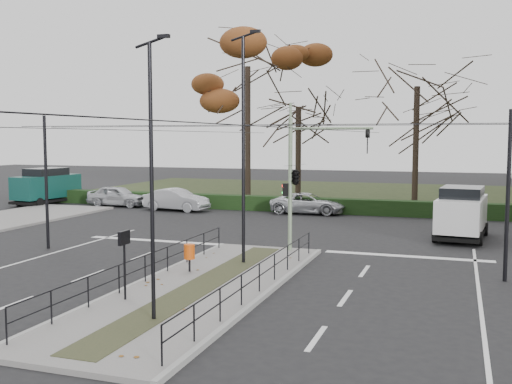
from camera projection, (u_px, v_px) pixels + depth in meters
ground at (229, 273)px, 22.19m from camera, size 140.00×140.00×0.00m
median_island at (202, 288)px, 19.82m from camera, size 4.40×15.00×0.14m
park at (296, 192)px, 54.27m from camera, size 38.00×26.00×0.10m
hedge at (246, 203)px, 41.60m from camera, size 38.00×1.00×1.00m
median_railing at (200, 261)px, 19.65m from camera, size 4.14×13.24×0.92m
catenary at (244, 179)px, 23.40m from camera, size 20.00×34.00×6.00m
traffic_light at (298, 174)px, 25.66m from camera, size 3.88×2.23×5.70m
litter_bin at (189, 252)px, 21.82m from camera, size 0.39×0.39×1.01m
info_panel at (124, 246)px, 17.98m from camera, size 0.12×0.55×2.10m
streetlamp_median_near at (152, 178)px, 15.79m from camera, size 0.63×0.13×7.53m
streetlamp_median_far at (244, 147)px, 23.00m from camera, size 0.74×0.15×8.92m
parked_car_first at (118, 196)px, 43.68m from camera, size 4.52×1.96×1.52m
parked_car_second at (176, 200)px, 41.04m from camera, size 4.72×2.04×1.51m
parked_car_fourth at (308, 203)px, 39.49m from camera, size 5.03×2.56×1.36m
white_van at (462, 212)px, 29.63m from camera, size 2.66×5.15×2.59m
green_van at (47, 185)px, 45.12m from camera, size 2.62×5.71×2.72m
rust_tree at (248, 67)px, 46.84m from camera, size 10.25×10.25×13.75m
bare_tree_center at (417, 95)px, 44.40m from camera, size 9.18×9.18×11.55m
bare_tree_near at (298, 114)px, 45.82m from camera, size 6.84×6.84×9.65m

